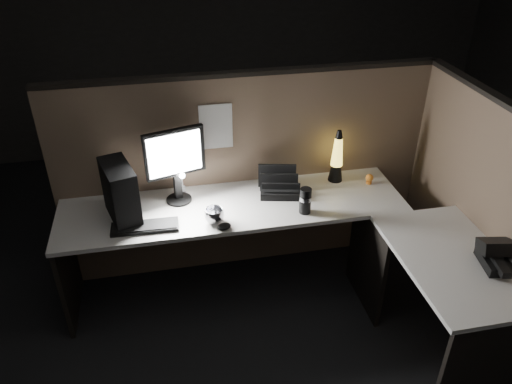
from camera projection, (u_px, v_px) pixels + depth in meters
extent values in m
plane|color=black|center=(274.00, 346.00, 3.23)|extent=(6.00, 6.00, 0.00)
plane|color=#282623|center=(208.00, 24.00, 5.02)|extent=(6.00, 0.00, 6.00)
cube|color=brown|center=(246.00, 176.00, 3.61)|extent=(2.66, 0.06, 1.50)
cube|color=brown|center=(477.00, 219.00, 3.14)|extent=(0.06, 1.66, 1.50)
cube|color=beige|center=(233.00, 207.00, 3.33)|extent=(2.30, 0.60, 0.03)
cube|color=beige|center=(454.00, 260.00, 2.86)|extent=(0.60, 1.00, 0.03)
cube|color=black|center=(68.00, 271.00, 3.33)|extent=(0.03, 0.55, 0.70)
cube|color=black|center=(487.00, 370.00, 2.65)|extent=(0.55, 0.03, 0.70)
cube|color=black|center=(367.00, 261.00, 3.42)|extent=(0.03, 0.55, 0.70)
cube|color=black|center=(120.00, 192.00, 3.11)|extent=(0.25, 0.38, 0.37)
cylinder|color=black|center=(179.00, 199.00, 3.37)|extent=(0.17, 0.17, 0.01)
cube|color=black|center=(178.00, 185.00, 3.33)|extent=(0.06, 0.05, 0.19)
cube|color=black|center=(175.00, 153.00, 3.20)|extent=(0.39, 0.14, 0.32)
cube|color=white|center=(175.00, 154.00, 3.18)|extent=(0.34, 0.10, 0.28)
cube|color=black|center=(145.00, 227.00, 3.09)|extent=(0.42, 0.15, 0.02)
ellipsoid|color=black|center=(224.00, 226.00, 3.08)|extent=(0.11, 0.09, 0.04)
cube|color=silver|center=(183.00, 189.00, 3.47)|extent=(0.04, 0.05, 0.03)
cylinder|color=silver|center=(182.00, 177.00, 3.42)|extent=(0.01, 0.01, 0.17)
cylinder|color=silver|center=(181.00, 170.00, 3.33)|extent=(0.01, 0.11, 0.01)
sphere|color=white|center=(182.00, 176.00, 3.28)|extent=(0.04, 0.04, 0.04)
cube|color=black|center=(279.00, 189.00, 3.44)|extent=(0.31, 0.28, 0.05)
cube|color=black|center=(281.00, 187.00, 3.39)|extent=(0.26, 0.07, 0.09)
cube|color=black|center=(277.00, 173.00, 3.47)|extent=(0.26, 0.07, 0.18)
cone|color=black|center=(336.00, 172.00, 3.57)|extent=(0.10, 0.10, 0.12)
cone|color=gold|center=(338.00, 152.00, 3.49)|extent=(0.09, 0.09, 0.21)
sphere|color=maroon|center=(337.00, 160.00, 3.52)|extent=(0.04, 0.04, 0.04)
sphere|color=maroon|center=(338.00, 150.00, 3.48)|extent=(0.03, 0.03, 0.03)
cone|color=black|center=(339.00, 134.00, 3.42)|extent=(0.05, 0.05, 0.06)
cylinder|color=black|center=(305.00, 201.00, 3.20)|extent=(0.08, 0.08, 0.18)
imported|color=#B1B2B8|center=(214.00, 216.00, 3.13)|extent=(0.15, 0.15, 0.10)
sphere|color=orange|center=(369.00, 178.00, 3.54)|extent=(0.05, 0.05, 0.05)
cube|color=white|center=(216.00, 127.00, 3.33)|extent=(0.22, 0.00, 0.32)
cube|color=black|center=(505.00, 261.00, 2.78)|extent=(0.29, 0.26, 0.06)
cube|color=black|center=(503.00, 247.00, 2.79)|extent=(0.28, 0.20, 0.12)
cube|color=black|center=(500.00, 265.00, 2.71)|extent=(0.09, 0.20, 0.04)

